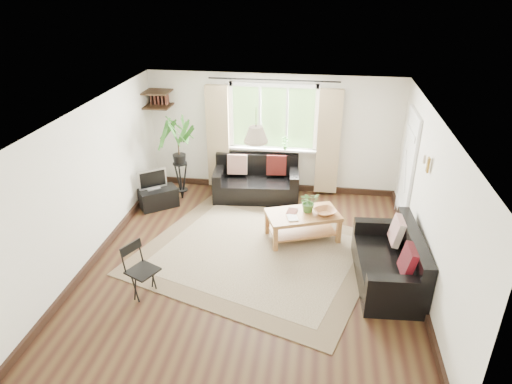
# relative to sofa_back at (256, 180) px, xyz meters

# --- Properties ---
(floor) EXTENTS (5.50, 5.50, 0.00)m
(floor) POSITION_rel_sofa_back_xyz_m (0.27, -2.27, -0.39)
(floor) COLOR black
(floor) RESTS_ON ground
(ceiling) EXTENTS (5.50, 5.50, 0.00)m
(ceiling) POSITION_rel_sofa_back_xyz_m (0.27, -2.27, 2.01)
(ceiling) COLOR white
(ceiling) RESTS_ON floor
(wall_back) EXTENTS (5.00, 0.02, 2.40)m
(wall_back) POSITION_rel_sofa_back_xyz_m (0.27, 0.48, 0.81)
(wall_back) COLOR white
(wall_back) RESTS_ON floor
(wall_front) EXTENTS (5.00, 0.02, 2.40)m
(wall_front) POSITION_rel_sofa_back_xyz_m (0.27, -5.02, 0.81)
(wall_front) COLOR white
(wall_front) RESTS_ON floor
(wall_left) EXTENTS (0.02, 5.50, 2.40)m
(wall_left) POSITION_rel_sofa_back_xyz_m (-2.23, -2.27, 0.81)
(wall_left) COLOR white
(wall_left) RESTS_ON floor
(wall_right) EXTENTS (0.02, 5.50, 2.40)m
(wall_right) POSITION_rel_sofa_back_xyz_m (2.77, -2.27, 0.81)
(wall_right) COLOR white
(wall_right) RESTS_ON floor
(rug) EXTENTS (4.33, 4.01, 0.02)m
(rug) POSITION_rel_sofa_back_xyz_m (0.30, -2.03, -0.38)
(rug) COLOR #B8AE8F
(rug) RESTS_ON floor
(window) EXTENTS (2.50, 0.16, 2.16)m
(window) POSITION_rel_sofa_back_xyz_m (0.27, 0.44, 1.16)
(window) COLOR white
(window) RESTS_ON wall_back
(door) EXTENTS (0.06, 0.96, 2.06)m
(door) POSITION_rel_sofa_back_xyz_m (2.74, -0.57, 0.61)
(door) COLOR silver
(door) RESTS_ON wall_right
(corner_shelf) EXTENTS (0.50, 0.50, 0.34)m
(corner_shelf) POSITION_rel_sofa_back_xyz_m (-1.98, 0.23, 1.50)
(corner_shelf) COLOR black
(corner_shelf) RESTS_ON wall_back
(pendant_lamp) EXTENTS (0.36, 0.36, 0.54)m
(pendant_lamp) POSITION_rel_sofa_back_xyz_m (0.27, -1.87, 1.66)
(pendant_lamp) COLOR beige
(pendant_lamp) RESTS_ON ceiling
(wall_sconce) EXTENTS (0.12, 0.12, 0.28)m
(wall_sconce) POSITION_rel_sofa_back_xyz_m (2.70, -1.97, 1.35)
(wall_sconce) COLOR beige
(wall_sconce) RESTS_ON wall_right
(sofa_back) EXTENTS (1.74, 0.98, 0.79)m
(sofa_back) POSITION_rel_sofa_back_xyz_m (0.00, 0.00, 0.00)
(sofa_back) COLOR black
(sofa_back) RESTS_ON floor
(sofa_right) EXTENTS (1.72, 0.93, 0.79)m
(sofa_right) POSITION_rel_sofa_back_xyz_m (2.29, -2.46, 0.00)
(sofa_right) COLOR black
(sofa_right) RESTS_ON floor
(coffee_table) EXTENTS (1.35, 1.04, 0.49)m
(coffee_table) POSITION_rel_sofa_back_xyz_m (1.00, -1.43, -0.15)
(coffee_table) COLOR brown
(coffee_table) RESTS_ON floor
(table_plant) EXTENTS (0.42, 0.40, 0.36)m
(table_plant) POSITION_rel_sofa_back_xyz_m (1.09, -1.34, 0.28)
(table_plant) COLOR #3F6B2A
(table_plant) RESTS_ON coffee_table
(bowl) EXTENTS (0.48, 0.48, 0.09)m
(bowl) POSITION_rel_sofa_back_xyz_m (1.37, -1.41, 0.14)
(bowl) COLOR #935B32
(bowl) RESTS_ON coffee_table
(book_a) EXTENTS (0.22, 0.27, 0.02)m
(book_a) POSITION_rel_sofa_back_xyz_m (0.76, -1.64, 0.11)
(book_a) COLOR white
(book_a) RESTS_ON coffee_table
(book_b) EXTENTS (0.20, 0.25, 0.02)m
(book_b) POSITION_rel_sofa_back_xyz_m (0.73, -1.40, 0.11)
(book_b) COLOR brown
(book_b) RESTS_ON coffee_table
(tv_stand) EXTENTS (0.80, 0.74, 0.38)m
(tv_stand) POSITION_rel_sofa_back_xyz_m (-1.82, -0.67, -0.20)
(tv_stand) COLOR black
(tv_stand) RESTS_ON floor
(tv) EXTENTS (0.54, 0.47, 0.41)m
(tv) POSITION_rel_sofa_back_xyz_m (-1.90, -0.67, 0.19)
(tv) COLOR #A5A5AA
(tv) RESTS_ON tv_stand
(palm_stand) EXTENTS (0.75, 0.75, 1.66)m
(palm_stand) POSITION_rel_sofa_back_xyz_m (-1.48, -0.24, 0.44)
(palm_stand) COLOR black
(palm_stand) RESTS_ON floor
(folding_chair) EXTENTS (0.55, 0.55, 0.79)m
(folding_chair) POSITION_rel_sofa_back_xyz_m (-1.11, -3.27, 0.00)
(folding_chair) COLOR black
(folding_chair) RESTS_ON floor
(sill_plant) EXTENTS (0.14, 0.10, 0.27)m
(sill_plant) POSITION_rel_sofa_back_xyz_m (0.52, 0.36, 0.67)
(sill_plant) COLOR #2D6023
(sill_plant) RESTS_ON window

